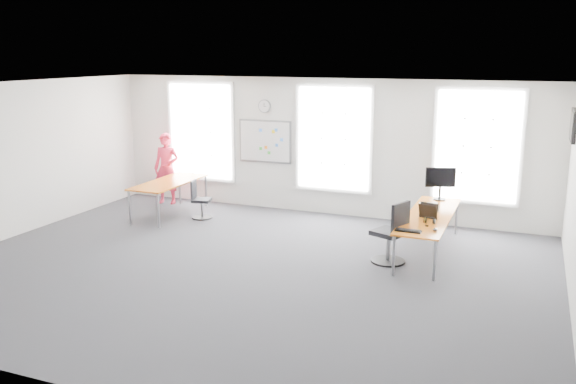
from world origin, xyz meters
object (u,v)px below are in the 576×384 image
at_px(chair_right, 392,236).
at_px(chair_left, 200,202).
at_px(desk_left, 169,184).
at_px(headphones, 429,220).
at_px(desk_right, 429,217).
at_px(monitor, 440,180).
at_px(person, 167,169).
at_px(keyboard, 408,231).

relative_size(chair_right, chair_left, 1.32).
height_order(desk_left, headphones, headphones).
xyz_separation_m(desk_right, headphones, (0.09, -0.56, 0.10)).
xyz_separation_m(desk_left, monitor, (5.75, 0.73, 0.40)).
relative_size(desk_right, person, 1.71).
bearing_deg(desk_right, chair_right, -121.29).
bearing_deg(keyboard, person, 159.12).
height_order(chair_right, headphones, chair_right).
relative_size(desk_left, monitor, 3.22).
relative_size(desk_right, monitor, 4.47).
distance_m(desk_left, person, 1.13).
xyz_separation_m(headphones, monitor, (-0.09, 1.79, 0.34)).
xyz_separation_m(desk_right, keyboard, (-0.15, -1.17, 0.06)).
distance_m(desk_right, headphones, 0.58).
xyz_separation_m(chair_right, keyboard, (0.34, -0.37, 0.23)).
bearing_deg(person, monitor, -11.10).
distance_m(keyboard, monitor, 2.43).
xyz_separation_m(desk_right, chair_left, (-5.01, 0.52, -0.29)).
relative_size(headphones, monitor, 0.29).
xyz_separation_m(chair_left, monitor, (5.01, 0.71, 0.73)).
distance_m(chair_right, monitor, 2.18).
distance_m(chair_right, headphones, 0.68).
height_order(chair_right, chair_left, chair_right).
height_order(keyboard, headphones, headphones).
bearing_deg(keyboard, desk_left, 164.93).
xyz_separation_m(chair_right, chair_left, (-4.53, 1.32, -0.12)).
bearing_deg(desk_right, person, 167.56).
bearing_deg(monitor, desk_left, 168.84).
height_order(desk_left, chair_right, chair_right).
bearing_deg(desk_right, monitor, 90.35).
bearing_deg(desk_right, headphones, -81.21).
bearing_deg(desk_left, person, 125.58).
relative_size(person, monitor, 2.61).
bearing_deg(desk_left, monitor, 7.20).
bearing_deg(desk_left, keyboard, -16.63).
distance_m(desk_right, desk_left, 5.78).
xyz_separation_m(desk_left, keyboard, (5.61, -1.67, 0.02)).
height_order(keyboard, monitor, monitor).
height_order(chair_right, monitor, monitor).
xyz_separation_m(keyboard, monitor, (0.14, 2.40, 0.38)).
distance_m(keyboard, headphones, 0.65).
xyz_separation_m(desk_right, person, (-6.41, 1.41, 0.19)).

